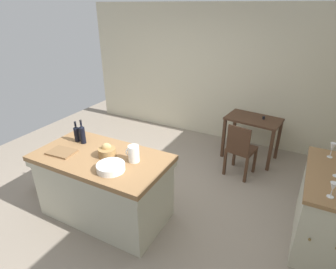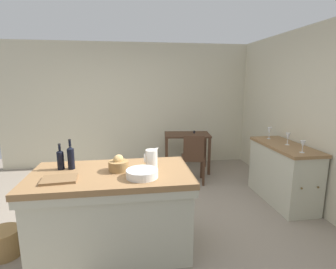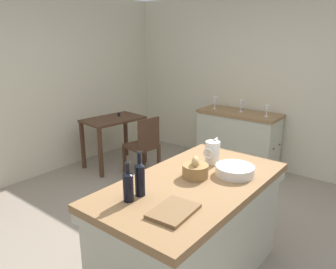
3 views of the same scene
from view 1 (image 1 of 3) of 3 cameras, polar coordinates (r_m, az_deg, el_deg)
The scene contains 15 objects.
ground_plane at distance 4.08m, azimuth -5.89°, elevation -13.30°, with size 6.76×6.76×0.00m, color gray.
wall_back at distance 5.66m, azimuth 8.31°, elevation 12.50°, with size 5.32×0.12×2.60m, color beige.
island_table at distance 3.63m, azimuth -13.17°, elevation -9.98°, with size 1.65×0.90×0.89m.
side_cabinet at distance 3.70m, azimuth 29.61°, elevation -13.06°, with size 0.52×1.25×0.89m.
writing_desk at distance 4.99m, azimuth 17.28°, elevation 1.90°, with size 0.96×0.66×0.83m.
wooden_chair at distance 4.47m, azimuth 14.83°, elevation -2.87°, with size 0.46×0.46×0.90m.
pitcher at distance 3.18m, azimuth -7.19°, elevation -3.93°, with size 0.17×0.13×0.24m.
wash_bowl at distance 3.09m, azimuth -11.84°, elevation -6.70°, with size 0.31×0.31×0.08m, color silver.
bread_basket at distance 3.36m, azimuth -12.62°, elevation -3.50°, with size 0.21×0.21×0.18m.
cutting_board at distance 3.62m, azimuth -21.29°, elevation -3.45°, with size 0.32×0.23×0.02m, color brown.
wine_bottle_dark at distance 3.73m, azimuth -17.43°, elevation 0.13°, with size 0.07×0.07×0.33m.
wine_bottle_amber at distance 3.81m, azimuth -18.51°, elevation 0.24°, with size 0.07×0.07×0.28m.
wine_glass_far_left at distance 3.03m, azimuth 31.18°, elevation -9.42°, with size 0.07×0.07×0.16m.
wine_glass_middle at distance 3.77m, azimuth 31.08°, elevation -2.36°, with size 0.07×0.07×0.19m.
wicker_hamper at distance 4.59m, azimuth -23.40°, elevation -8.54°, with size 0.34×0.34×0.28m, color olive.
Camera 1 is at (1.83, -2.61, 2.55)m, focal length 29.22 mm.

